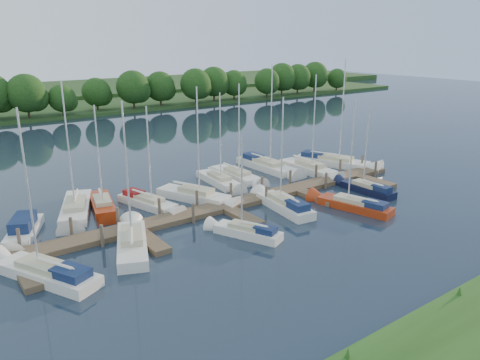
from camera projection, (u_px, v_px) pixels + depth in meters
ground at (286, 241)px, 32.99m from camera, size 260.00×260.00×0.00m
dock at (228, 209)px, 38.60m from camera, size 40.00×6.00×0.40m
mooring_pilings at (220, 201)px, 39.35m from camera, size 38.24×2.84×2.00m
far_shore at (32, 109)px, 91.06m from camera, size 180.00×30.00×0.60m
distant_hill at (7, 94)px, 110.34m from camera, size 220.00×40.00×1.40m
treeline at (49, 95)px, 80.12m from camera, size 145.62×9.88×8.26m
motorboat at (23, 232)px, 33.57m from camera, size 3.77×6.06×1.84m
sailboat_n_2 at (76, 210)px, 38.05m from camera, size 4.68×8.73×11.09m
sailboat_n_3 at (103, 206)px, 38.98m from camera, size 2.99×7.16×9.08m
sailboat_n_4 at (149, 203)px, 39.52m from camera, size 3.20×6.98×8.89m
sailboat_n_5 at (197, 197)px, 41.06m from camera, size 4.54×7.86×10.36m
sailboat_n_6 at (220, 181)px, 45.61m from camera, size 2.15×7.27×9.23m
sailboat_n_7 at (238, 176)px, 47.30m from camera, size 1.85×7.76×9.86m
sailboat_n_8 at (268, 167)px, 50.56m from camera, size 2.43×9.12×11.52m
sailboat_n_9 at (310, 170)px, 49.48m from camera, size 2.05×8.25×10.64m
sailboat_n_10 at (335, 163)px, 52.21m from camera, size 5.35×9.41×12.05m
sailboat_s_0 at (45, 273)px, 27.86m from camera, size 5.04×8.05×10.57m
sailboat_s_1 at (132, 244)px, 31.93m from camera, size 4.37×7.95×10.39m
sailboat_s_2 at (246, 232)px, 33.73m from camera, size 3.40×5.84×7.74m
sailboat_s_3 at (283, 205)px, 38.97m from camera, size 2.52×7.54×9.70m
sailboat_s_4 at (352, 205)px, 39.08m from camera, size 3.27×7.47×9.44m
sailboat_s_5 at (366, 189)px, 43.19m from camera, size 1.57×6.33×8.20m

